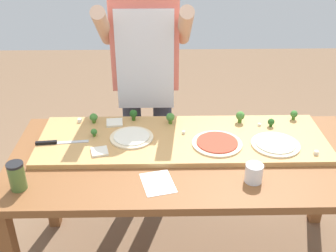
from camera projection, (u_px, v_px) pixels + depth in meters
The scene contains 23 objects.
prep_table at pixel (192, 170), 2.14m from camera, with size 1.87×0.83×0.77m.
cutting_board at pixel (182, 140), 2.21m from camera, with size 1.54×0.50×0.03m, color tan.
chefs_knife at pixel (55, 142), 2.15m from camera, with size 0.27×0.05×0.02m.
pizza_whole_tomato_red at pixel (217, 143), 2.14m from camera, with size 0.26×0.26×0.02m.
pizza_whole_cheese_artichoke at pixel (275, 144), 2.13m from camera, with size 0.25×0.25×0.02m.
pizza_whole_white_garlic at pixel (132, 137), 2.19m from camera, with size 0.23×0.23×0.02m.
pizza_slice_near_left at pixel (100, 152), 2.07m from camera, with size 0.08×0.08×0.01m, color silver.
pizza_slice_near_right at pixel (115, 123), 2.34m from camera, with size 0.09×0.09×0.01m, color silver.
broccoli_floret_front_right at pixel (94, 132), 2.20m from camera, with size 0.03×0.03×0.04m.
broccoli_floret_center_left at pixel (94, 118), 2.33m from camera, with size 0.05×0.05×0.06m.
broccoli_floret_back_mid at pixel (133, 114), 2.36m from camera, with size 0.05×0.05×0.06m.
broccoli_floret_front_mid at pixel (240, 116), 2.33m from camera, with size 0.05×0.05×0.07m.
broccoli_floret_back_left at pixel (271, 122), 2.30m from camera, with size 0.04×0.04×0.05m.
broccoli_floret_back_right at pixel (170, 117), 2.32m from camera, with size 0.05×0.05×0.06m.
broccoli_floret_front_left at pixel (294, 114), 2.37m from camera, with size 0.04×0.04×0.06m.
cheese_crumble_a at pixel (259, 125), 2.31m from camera, with size 0.01×0.01×0.01m, color white.
cheese_crumble_b at pixel (184, 132), 2.23m from camera, with size 0.02×0.02×0.02m, color silver.
cheese_crumble_c at pixel (316, 153), 2.05m from camera, with size 0.02×0.02×0.02m, color silver.
cheese_crumble_d at pixel (80, 120), 2.35m from camera, with size 0.02×0.02×0.02m, color white.
flour_cup at pixel (254, 174), 1.89m from camera, with size 0.08×0.08×0.09m.
sauce_jar at pixel (17, 176), 1.83m from camera, with size 0.08×0.08×0.14m.
recipe_note at pixel (158, 183), 1.89m from camera, with size 0.14×0.18×0.00m, color white.
cook_center at pixel (146, 70), 2.52m from camera, with size 0.54×0.39×1.67m.
Camera 1 is at (-0.16, -1.76, 1.92)m, focal length 43.74 mm.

